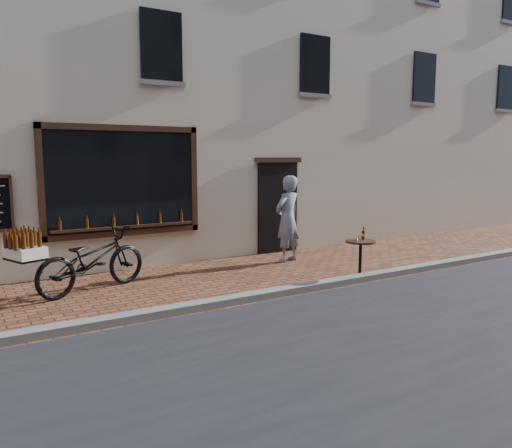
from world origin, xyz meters
TOP-DOWN VIEW (x-y plane):
  - ground at (0.00, 0.00)m, footprint 90.00×90.00m
  - kerb at (0.00, 0.20)m, footprint 90.00×0.25m
  - shop_building at (0.00, 6.50)m, footprint 28.00×6.20m
  - cargo_bicycle at (-2.93, 2.14)m, footprint 2.53×1.50m
  - bistro_table at (1.72, 0.35)m, footprint 0.58×0.58m
  - pedestrian at (1.47, 2.43)m, footprint 0.81×0.65m

SIDE VIEW (x-z plane):
  - ground at x=0.00m, z-range 0.00..0.00m
  - kerb at x=0.00m, z-range 0.00..0.12m
  - bistro_table at x=1.72m, z-range 0.03..1.04m
  - cargo_bicycle at x=-2.93m, z-range -0.03..1.17m
  - pedestrian at x=1.47m, z-range 0.00..1.93m
  - shop_building at x=0.00m, z-range 0.00..10.00m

